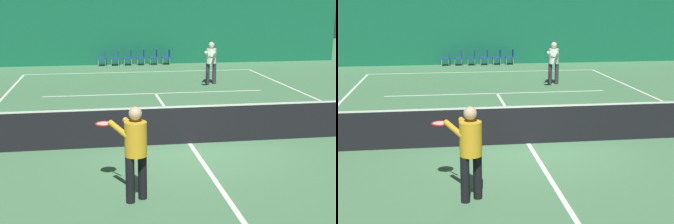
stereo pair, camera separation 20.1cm
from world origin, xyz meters
TOP-DOWN VIEW (x-y plane):
  - ground_plane at (0.00, 0.00)m, footprint 60.00×60.00m
  - backdrop_curtain at (0.00, 14.85)m, footprint 23.00×0.12m
  - court_line_baseline_far at (0.00, 11.90)m, footprint 11.00×0.10m
  - court_line_service_far at (0.00, 6.40)m, footprint 8.25×0.10m
  - court_line_centre at (0.00, 0.00)m, footprint 0.10×12.80m
  - tennis_net at (0.00, 0.00)m, footprint 12.00×0.10m
  - player_near at (-1.60, -3.08)m, footprint 1.00×1.34m
  - player_far at (2.55, 8.10)m, footprint 0.82×1.42m
  - courtside_chair_0 at (-1.75, 14.30)m, footprint 0.44×0.44m
  - courtside_chair_1 at (-1.06, 14.30)m, footprint 0.44×0.44m
  - courtside_chair_2 at (-0.37, 14.30)m, footprint 0.44×0.44m
  - courtside_chair_3 at (0.31, 14.30)m, footprint 0.44×0.44m
  - courtside_chair_4 at (1.00, 14.30)m, footprint 0.44×0.44m
  - courtside_chair_5 at (1.69, 14.30)m, footprint 0.44×0.44m

SIDE VIEW (x-z plane):
  - ground_plane at x=0.00m, z-range 0.00..0.00m
  - court_line_baseline_far at x=0.00m, z-range 0.00..0.00m
  - court_line_service_far at x=0.00m, z-range 0.00..0.00m
  - court_line_centre at x=0.00m, z-range 0.00..0.00m
  - courtside_chair_0 at x=-1.75m, z-range 0.07..0.91m
  - courtside_chair_1 at x=-1.06m, z-range 0.07..0.91m
  - courtside_chair_2 at x=-0.37m, z-range 0.07..0.91m
  - courtside_chair_3 at x=0.31m, z-range 0.07..0.91m
  - courtside_chair_4 at x=1.00m, z-range 0.07..0.91m
  - courtside_chair_5 at x=1.69m, z-range 0.07..0.91m
  - tennis_net at x=0.00m, z-range -0.02..1.05m
  - player_near at x=-1.60m, z-range 0.14..1.80m
  - player_far at x=2.55m, z-range 0.14..1.88m
  - backdrop_curtain at x=0.00m, z-range 0.00..4.33m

